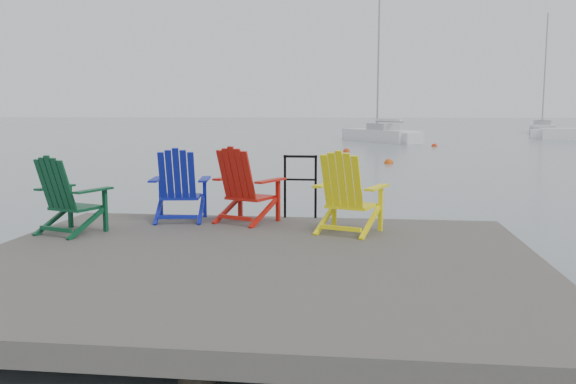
# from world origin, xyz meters

# --- Properties ---
(ground) EXTENTS (400.00, 400.00, 0.00)m
(ground) POSITION_xyz_m (0.00, 0.00, 0.00)
(ground) COLOR slate
(ground) RESTS_ON ground
(dock) EXTENTS (6.00, 5.00, 1.40)m
(dock) POSITION_xyz_m (0.00, 0.00, 0.35)
(dock) COLOR #2C2927
(dock) RESTS_ON ground
(handrail) EXTENTS (0.48, 0.04, 0.90)m
(handrail) POSITION_xyz_m (0.25, 2.45, 1.04)
(handrail) COLOR black
(handrail) RESTS_ON dock
(chair_green) EXTENTS (0.92, 0.88, 0.96)m
(chair_green) POSITION_xyz_m (-2.49, 0.95, 0.99)
(chair_green) COLOR #0B3F24
(chair_green) RESTS_ON dock
(chair_blue) EXTENTS (0.88, 0.83, 1.00)m
(chair_blue) POSITION_xyz_m (-1.38, 1.97, 1.00)
(chair_blue) COLOR #0F1A9B
(chair_blue) RESTS_ON dock
(chair_red) EXTENTS (1.00, 0.96, 1.02)m
(chair_red) POSITION_xyz_m (-0.46, 1.98, 1.02)
(chair_red) COLOR #B3160D
(chair_red) RESTS_ON dock
(chair_yellow) EXTENTS (0.97, 0.93, 1.02)m
(chair_yellow) POSITION_xyz_m (0.95, 1.41, 1.01)
(chair_yellow) COLOR yellow
(chair_yellow) RESTS_ON dock
(sailboat_near) EXTENTS (5.26, 6.91, 9.86)m
(sailboat_near) POSITION_xyz_m (2.31, 35.51, 0.36)
(sailboat_near) COLOR silver
(sailboat_near) RESTS_ON ground
(sailboat_mid) EXTENTS (4.24, 8.55, 11.44)m
(sailboat_mid) POSITION_xyz_m (18.01, 54.32, 0.36)
(sailboat_mid) COLOR silver
(sailboat_mid) RESTS_ON ground
(buoy_a) EXTENTS (0.36, 0.36, 0.36)m
(buoy_a) POSITION_xyz_m (2.16, 17.88, 0.00)
(buoy_a) COLOR #D0490C
(buoy_a) RESTS_ON ground
(buoy_b) EXTENTS (0.35, 0.35, 0.35)m
(buoy_b) POSITION_xyz_m (0.34, 24.70, 0.00)
(buoy_b) COLOR #C5390B
(buoy_b) RESTS_ON ground
(buoy_c) EXTENTS (0.34, 0.34, 0.34)m
(buoy_c) POSITION_xyz_m (5.28, 29.99, 0.00)
(buoy_c) COLOR red
(buoy_c) RESTS_ON ground
(buoy_d) EXTENTS (0.33, 0.33, 0.33)m
(buoy_d) POSITION_xyz_m (4.50, 40.00, 0.00)
(buoy_d) COLOR red
(buoy_d) RESTS_ON ground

